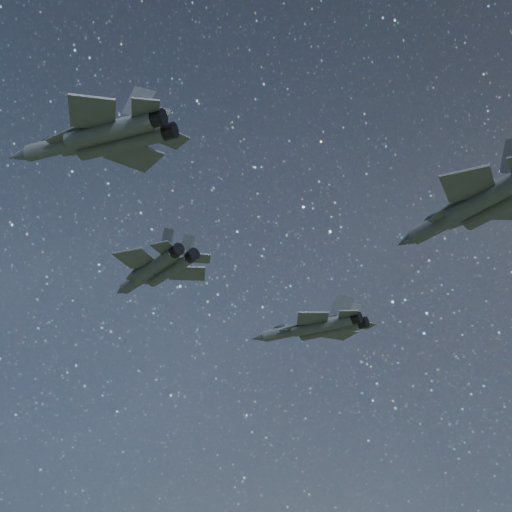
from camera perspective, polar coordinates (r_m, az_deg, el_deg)
The scene contains 4 objects.
jet_lead at distance 79.63m, azimuth -7.94°, elevation -1.02°, with size 16.62×11.12×4.21m.
jet_left at distance 88.31m, azimuth 4.90°, elevation -5.70°, with size 16.54×11.77×4.21m.
jet_right at distance 55.77m, azimuth -12.18°, elevation 9.28°, with size 15.30×10.48×3.84m.
jet_slot at distance 58.22m, azimuth 17.88°, elevation 4.14°, with size 16.64×10.99×4.25m.
Camera 1 is at (35.56, -49.91, 113.63)m, focal length 50.00 mm.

